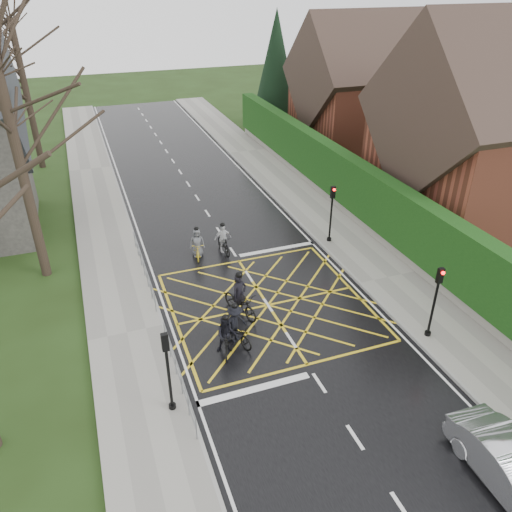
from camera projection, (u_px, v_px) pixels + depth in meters
ground at (268, 305)px, 21.59m from camera, size 120.00×120.00×0.00m
road at (268, 305)px, 21.59m from camera, size 9.00×80.00×0.01m
sidewalk_right at (387, 278)px, 23.33m from camera, size 3.00×80.00×0.15m
sidewalk_left at (127, 334)px, 19.78m from camera, size 3.00×80.00×0.15m
stone_wall at (356, 216)px, 28.61m from camera, size 0.50×38.00×0.70m
hedge at (359, 188)px, 27.73m from camera, size 0.90×38.00×2.80m
house_near at (497, 138)px, 26.87m from camera, size 11.80×9.80×11.30m
house_far at (363, 93)px, 38.47m from camera, size 9.80×8.80×10.30m
conifer at (276, 71)px, 43.48m from camera, size 4.60×4.60×10.00m
tree_near at (6, 106)px, 19.88m from camera, size 9.24×9.24×11.44m
tree_far at (20, 64)px, 33.19m from camera, size 8.40×8.40×10.40m
railing_south at (178, 370)px, 16.97m from camera, size 0.05×5.04×1.03m
railing_north at (143, 264)px, 23.08m from camera, size 0.05×6.04×1.03m
traffic_light_ne at (331, 215)px, 25.70m from camera, size 0.24×0.31×3.21m
traffic_light_se at (434, 303)px, 18.85m from camera, size 0.24×0.31×3.21m
traffic_light_sw at (169, 373)px, 15.59m from camera, size 0.24×0.31×3.21m
cyclist_rear at (240, 301)px, 20.75m from camera, size 1.39×2.21×2.03m
cyclist_back at (227, 338)px, 18.64m from camera, size 1.05×1.76×1.70m
cyclist_mid at (236, 328)px, 19.17m from camera, size 1.28×1.95×1.79m
cyclist_front at (223, 242)px, 25.36m from camera, size 0.92×1.69×1.66m
cyclist_lead at (198, 246)px, 25.03m from camera, size 0.94×1.76×1.63m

